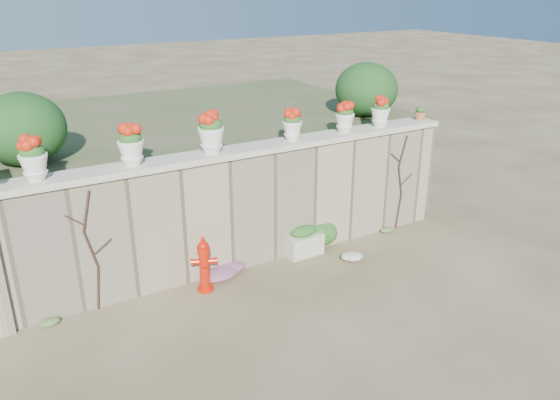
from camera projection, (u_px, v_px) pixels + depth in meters
ground at (304, 309)px, 8.27m from camera, size 80.00×80.00×0.00m
stone_wall at (249, 209)px, 9.35m from camera, size 8.00×0.40×2.00m
wall_cap at (247, 150)px, 8.96m from camera, size 8.10×0.52×0.10m
raised_fill at (182, 160)px, 11.92m from camera, size 9.00×6.00×2.00m
back_shrub_left at (22, 129)px, 8.24m from camera, size 1.30×1.30×1.10m
back_shrub_right at (366, 89)px, 11.33m from camera, size 1.30×1.30×1.10m
vine_left at (92, 250)px, 7.92m from camera, size 0.60×0.04×1.91m
vine_right at (400, 181)px, 10.68m from camera, size 0.60×0.04×1.91m
fire_hydrant at (204, 264)px, 8.61m from camera, size 0.40×0.29×0.94m
planter_box at (303, 241)px, 9.87m from camera, size 0.67×0.40×0.55m
green_shrub at (325, 234)px, 10.08m from camera, size 0.60×0.54×0.57m
magenta_clump at (221, 271)px, 9.14m from camera, size 0.87×0.58×0.23m
white_flowers at (350, 257)px, 9.66m from camera, size 0.48×0.39×0.17m
urn_pot_0 at (33, 160)px, 7.33m from camera, size 0.38×0.38×0.59m
urn_pot_1 at (131, 146)px, 7.95m from camera, size 0.38×0.38×0.60m
urn_pot_2 at (211, 133)px, 8.53m from camera, size 0.42×0.42×0.65m
urn_pot_3 at (292, 125)px, 9.25m from camera, size 0.33×0.33×0.52m
urn_pot_4 at (345, 117)px, 9.76m from camera, size 0.35×0.35×0.54m
urn_pot_5 at (381, 112)px, 10.14m from camera, size 0.36×0.36×0.56m
terracotta_pot at (420, 114)px, 10.67m from camera, size 0.22×0.22×0.26m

